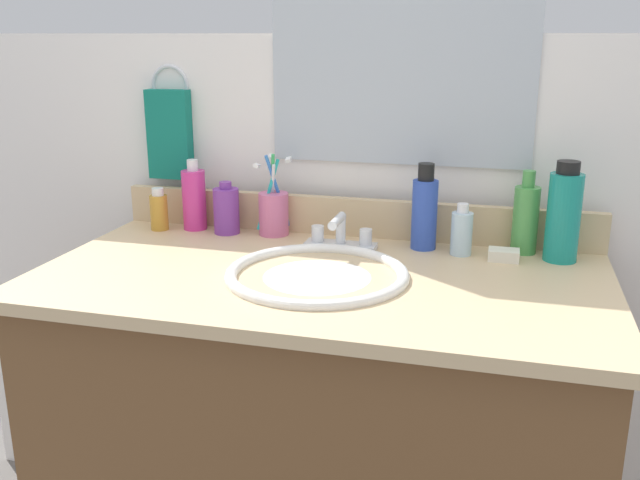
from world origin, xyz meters
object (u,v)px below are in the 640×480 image
at_px(bottle_gel_clear, 462,232).
at_px(bottle_toner_green, 526,218).
at_px(faucet, 341,237).
at_px(bottle_oil_amber, 159,211).
at_px(soap_bar, 504,255).
at_px(bottle_soap_pink, 194,199).
at_px(bottle_mouthwash_teal, 564,215).
at_px(bottle_cream_purple, 226,210).
at_px(hand_towel, 170,135).
at_px(bottle_shampoo_blue, 425,211).
at_px(cup_pink, 274,211).

distance_m(bottle_gel_clear, bottle_toner_green, 0.14).
bearing_deg(faucet, bottle_oil_amber, 174.73).
distance_m(faucet, soap_bar, 0.35).
bearing_deg(faucet, soap_bar, 1.44).
height_order(faucet, bottle_soap_pink, bottle_soap_pink).
relative_size(bottle_gel_clear, bottle_soap_pink, 0.66).
bearing_deg(bottle_mouthwash_teal, bottle_cream_purple, 178.76).
relative_size(bottle_cream_purple, soap_bar, 1.96).
distance_m(hand_towel, bottle_shampoo_blue, 0.67).
relative_size(bottle_gel_clear, bottle_toner_green, 0.62).
xyz_separation_m(hand_towel, bottle_cream_purple, (0.18, -0.08, -0.16)).
bearing_deg(soap_bar, bottle_soap_pink, 175.10).
xyz_separation_m(bottle_cream_purple, soap_bar, (0.65, -0.05, -0.04)).
distance_m(faucet, bottle_shampoo_blue, 0.19).
bearing_deg(bottle_cream_purple, hand_towel, 155.88).
xyz_separation_m(bottle_soap_pink, bottle_mouthwash_teal, (0.85, -0.03, 0.02)).
bearing_deg(bottle_soap_pink, bottle_gel_clear, -3.86).
xyz_separation_m(faucet, bottle_gel_clear, (0.26, 0.03, 0.02)).
height_order(hand_towel, bottle_mouthwash_teal, hand_towel).
bearing_deg(bottle_gel_clear, soap_bar, -12.16).
xyz_separation_m(bottle_toner_green, bottle_soap_pink, (-0.78, -0.01, -0.00)).
bearing_deg(bottle_mouthwash_teal, bottle_gel_clear, -176.61).
bearing_deg(bottle_cream_purple, bottle_soap_pink, 170.58).
bearing_deg(bottle_mouthwash_teal, bottle_oil_amber, 179.85).
bearing_deg(bottle_shampoo_blue, soap_bar, -14.12).
distance_m(bottle_mouthwash_teal, soap_bar, 0.15).
bearing_deg(bottle_cream_purple, cup_pink, 9.15).
height_order(bottle_cream_purple, bottle_mouthwash_teal, bottle_mouthwash_teal).
height_order(faucet, bottle_cream_purple, bottle_cream_purple).
distance_m(hand_towel, bottle_cream_purple, 0.25).
bearing_deg(bottle_cream_purple, bottle_toner_green, 1.74).
bearing_deg(bottle_toner_green, soap_bar, -120.16).
bearing_deg(bottle_toner_green, bottle_mouthwash_teal, -26.74).
bearing_deg(cup_pink, bottle_cream_purple, -170.85).
bearing_deg(bottle_cream_purple, bottle_oil_amber, -175.27).
bearing_deg(cup_pink, bottle_gel_clear, -6.03).
height_order(bottle_shampoo_blue, soap_bar, bottle_shampoo_blue).
relative_size(bottle_soap_pink, cup_pink, 0.88).
xyz_separation_m(faucet, bottle_shampoo_blue, (0.18, 0.05, 0.06)).
xyz_separation_m(hand_towel, bottle_soap_pink, (0.09, -0.06, -0.14)).
height_order(hand_towel, bottle_shampoo_blue, hand_towel).
distance_m(bottle_gel_clear, soap_bar, 0.10).
xyz_separation_m(bottle_shampoo_blue, bottle_cream_purple, (-0.47, 0.00, -0.03)).
xyz_separation_m(bottle_shampoo_blue, bottle_soap_pink, (-0.56, 0.02, -0.01)).
bearing_deg(bottle_toner_green, bottle_cream_purple, -178.26).
bearing_deg(bottle_shampoo_blue, bottle_toner_green, 6.63).
relative_size(bottle_mouthwash_teal, soap_bar, 3.31).
bearing_deg(hand_towel, soap_bar, -8.82).
distance_m(hand_towel, faucet, 0.53).
distance_m(bottle_toner_green, bottle_soap_pink, 0.78).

